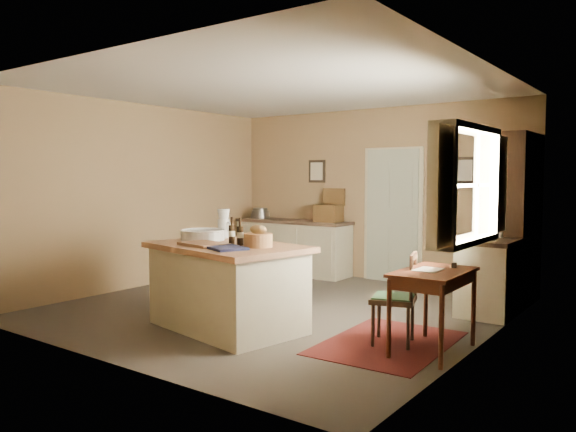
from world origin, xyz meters
name	(u,v)px	position (x,y,z in m)	size (l,w,h in m)	color
ground	(278,308)	(0.00, 0.00, 0.00)	(5.00, 5.00, 0.00)	#4A4239
wall_back	(373,194)	(0.00, 2.50, 1.35)	(5.00, 0.10, 2.70)	olive
wall_front	(104,209)	(0.00, -2.50, 1.35)	(5.00, 0.10, 2.70)	olive
wall_left	(144,196)	(-2.50, 0.00, 1.35)	(0.10, 5.00, 2.70)	olive
wall_right	(486,206)	(2.50, 0.00, 1.35)	(0.10, 5.00, 2.70)	olive
ceiling	(278,88)	(0.00, 0.00, 2.70)	(5.00, 5.00, 0.00)	silver
door	(392,214)	(0.35, 2.47, 1.05)	(0.97, 0.06, 2.11)	#A6AB92
framed_prints	(384,171)	(0.20, 2.48, 1.72)	(2.82, 0.02, 0.38)	black
window	(471,185)	(2.42, -0.20, 1.55)	(0.25, 1.99, 1.12)	beige
work_island	(227,284)	(0.10, -1.04, 0.48)	(1.87, 1.40, 1.20)	beige
sideboard	(293,245)	(-1.34, 2.20, 0.48)	(2.05, 0.58, 1.18)	beige
rug	(388,343)	(1.75, -0.53, 0.00)	(1.10, 1.60, 0.01)	#4E1410
writing_desk	(433,281)	(2.20, -0.53, 0.67)	(0.56, 0.92, 0.82)	#36160B
desk_chair	(393,300)	(1.80, -0.53, 0.44)	(0.41, 0.41, 0.88)	black
right_cabinet	(492,275)	(2.20, 1.34, 0.46)	(0.61, 1.10, 0.99)	beige
shelving_unit	(521,220)	(2.36, 2.00, 1.09)	(0.37, 0.98, 2.18)	black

